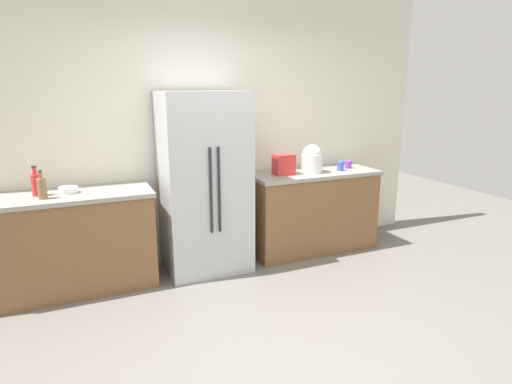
{
  "coord_description": "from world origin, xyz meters",
  "views": [
    {
      "loc": [
        -1.34,
        -2.44,
        1.83
      ],
      "look_at": [
        -0.06,
        0.47,
        1.04
      ],
      "focal_mm": 29.77,
      "sensor_mm": 36.0,
      "label": 1
    }
  ],
  "objects": [
    {
      "name": "toaster",
      "position": [
        0.73,
        1.55,
        1.02
      ],
      "size": [
        0.21,
        0.17,
        0.22
      ],
      "primitive_type": "cube",
      "color": "red",
      "rests_on": "counter_right"
    },
    {
      "name": "bottle_b",
      "position": [
        -1.65,
        1.59,
        1.02
      ],
      "size": [
        0.08,
        0.08,
        0.26
      ],
      "color": "red",
      "rests_on": "counter_left"
    },
    {
      "name": "rice_cooker",
      "position": [
        1.07,
        1.53,
        1.06
      ],
      "size": [
        0.23,
        0.23,
        0.31
      ],
      "color": "silver",
      "rests_on": "counter_right"
    },
    {
      "name": "bowl_a",
      "position": [
        -1.4,
        1.59,
        0.94
      ],
      "size": [
        0.16,
        0.16,
        0.05
      ],
      "primitive_type": "cylinder",
      "color": "white",
      "rests_on": "counter_left"
    },
    {
      "name": "ground_plane",
      "position": [
        0.0,
        0.0,
        0.0
      ],
      "size": [
        10.58,
        10.58,
        0.0
      ],
      "primitive_type": "plane",
      "color": "slate"
    },
    {
      "name": "cup_b",
      "position": [
        1.59,
        1.58,
        0.96
      ],
      "size": [
        0.08,
        0.08,
        0.09
      ],
      "primitive_type": "cylinder",
      "color": "purple",
      "rests_on": "counter_right"
    },
    {
      "name": "counter_right",
      "position": [
        1.11,
        1.58,
        0.46
      ],
      "size": [
        1.46,
        0.64,
        0.91
      ],
      "color": "brown",
      "rests_on": "ground_plane"
    },
    {
      "name": "kitchen_back_panel",
      "position": [
        0.0,
        1.94,
        1.47
      ],
      "size": [
        5.29,
        0.1,
        2.93
      ],
      "primitive_type": "cube",
      "color": "silver",
      "rests_on": "ground_plane"
    },
    {
      "name": "counter_left",
      "position": [
        -1.44,
        1.58,
        0.46
      ],
      "size": [
        1.51,
        0.64,
        0.91
      ],
      "color": "brown",
      "rests_on": "ground_plane"
    },
    {
      "name": "bottle_a",
      "position": [
        -1.59,
        1.45,
        1.01
      ],
      "size": [
        0.07,
        0.07,
        0.25
      ],
      "color": "brown",
      "rests_on": "counter_left"
    },
    {
      "name": "refrigerator",
      "position": [
        -0.15,
        1.55,
        0.9
      ],
      "size": [
        0.82,
        0.68,
        1.8
      ],
      "color": "#B7BABF",
      "rests_on": "ground_plane"
    },
    {
      "name": "cup_a",
      "position": [
        1.42,
        1.49,
        0.96
      ],
      "size": [
        0.08,
        0.08,
        0.1
      ],
      "primitive_type": "cylinder",
      "color": "blue",
      "rests_on": "counter_right"
    }
  ]
}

